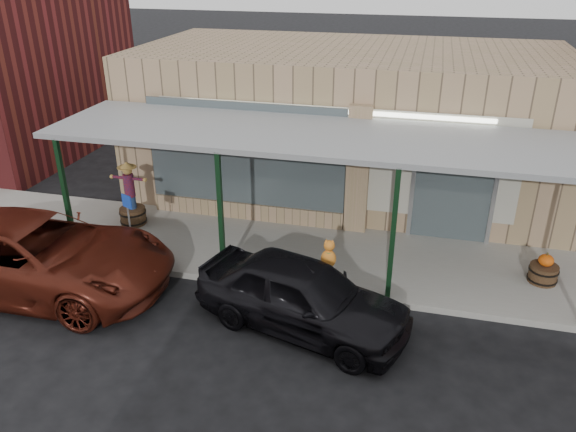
% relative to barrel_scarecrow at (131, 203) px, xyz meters
% --- Properties ---
extents(ground, '(120.00, 120.00, 0.00)m').
position_rel_barrel_scarecrow_xyz_m(ground, '(5.00, -4.02, -0.73)').
color(ground, black).
rests_on(ground, ground).
extents(sidewalk, '(40.00, 3.20, 0.15)m').
position_rel_barrel_scarecrow_xyz_m(sidewalk, '(5.00, -0.42, -0.65)').
color(sidewalk, gray).
rests_on(sidewalk, ground).
extents(storefront, '(12.00, 6.25, 4.20)m').
position_rel_barrel_scarecrow_xyz_m(storefront, '(5.00, 4.14, 1.36)').
color(storefront, '#9B7C5F').
rests_on(storefront, ground).
extents(awning, '(12.00, 3.00, 3.04)m').
position_rel_barrel_scarecrow_xyz_m(awning, '(5.00, -0.46, 2.28)').
color(awning, gray).
rests_on(awning, ground).
extents(block_buildings_near, '(61.00, 8.00, 8.00)m').
position_rel_barrel_scarecrow_xyz_m(block_buildings_near, '(7.01, 5.18, 3.04)').
color(block_buildings_near, maroon).
rests_on(block_buildings_near, ground).
extents(barrel_scarecrow, '(1.04, 0.79, 1.72)m').
position_rel_barrel_scarecrow_xyz_m(barrel_scarecrow, '(0.00, 0.00, 0.00)').
color(barrel_scarecrow, '#4A321D').
rests_on(barrel_scarecrow, sidewalk).
extents(barrel_pumpkin, '(0.78, 0.78, 0.71)m').
position_rel_barrel_scarecrow_xyz_m(barrel_pumpkin, '(10.00, -0.45, -0.33)').
color(barrel_pumpkin, '#4A321D').
rests_on(barrel_pumpkin, sidewalk).
extents(handicap_sign, '(0.30, 0.14, 1.51)m').
position_rel_barrel_scarecrow_xyz_m(handicap_sign, '(0.79, -1.49, 0.40)').
color(handicap_sign, gray).
rests_on(handicap_sign, sidewalk).
extents(parked_sedan, '(4.51, 2.78, 1.50)m').
position_rel_barrel_scarecrow_xyz_m(parked_sedan, '(5.25, -3.09, -0.01)').
color(parked_sedan, black).
rests_on(parked_sedan, ground).
extents(car_maroon, '(5.89, 2.81, 1.62)m').
position_rel_barrel_scarecrow_xyz_m(car_maroon, '(-0.54, -3.11, 0.08)').
color(car_maroon, '#541B10').
rests_on(car_maroon, ground).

